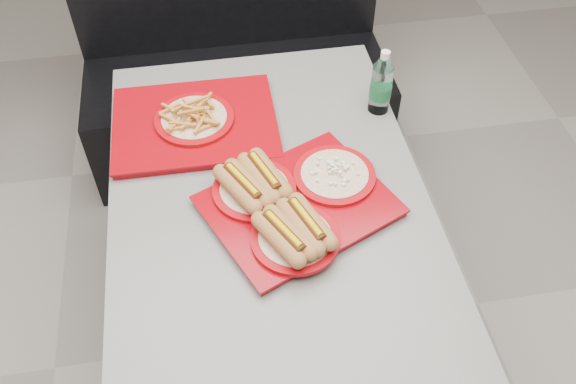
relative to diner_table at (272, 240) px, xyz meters
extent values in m
plane|color=gray|center=(0.00, 0.00, -0.58)|extent=(6.00, 6.00, 0.00)
cylinder|color=black|center=(0.00, 0.00, -0.56)|extent=(0.52, 0.52, 0.05)
cylinder|color=black|center=(0.00, 0.00, -0.20)|extent=(0.11, 0.11, 0.66)
cube|color=black|center=(0.00, 0.00, 0.12)|extent=(0.92, 1.42, 0.01)
cube|color=slate|center=(0.00, 0.00, 0.15)|extent=(0.90, 1.40, 0.04)
cube|color=black|center=(0.00, 1.02, -0.36)|extent=(1.30, 0.55, 0.45)
cube|color=#8E030B|center=(0.07, -0.03, 0.17)|extent=(0.58, 0.53, 0.02)
cube|color=#8E030B|center=(0.07, -0.03, 0.19)|extent=(0.60, 0.54, 0.01)
cylinder|color=#9B050B|center=(0.04, -0.16, 0.20)|extent=(0.24, 0.24, 0.01)
cylinder|color=silver|center=(0.04, -0.16, 0.21)|extent=(0.19, 0.19, 0.01)
cylinder|color=#9B050B|center=(-0.04, 0.03, 0.20)|extent=(0.24, 0.24, 0.01)
cylinder|color=silver|center=(-0.04, 0.03, 0.21)|extent=(0.19, 0.19, 0.01)
cylinder|color=#9B050B|center=(0.19, 0.05, 0.20)|extent=(0.24, 0.24, 0.01)
cylinder|color=silver|center=(0.19, 0.05, 0.21)|extent=(0.19, 0.19, 0.01)
cube|color=#8E030B|center=(-0.19, 0.35, 0.18)|extent=(0.50, 0.39, 0.02)
cube|color=#8E030B|center=(-0.19, 0.35, 0.19)|extent=(0.51, 0.40, 0.01)
cylinder|color=#9B050B|center=(-0.19, 0.35, 0.20)|extent=(0.25, 0.25, 0.01)
cylinder|color=silver|center=(-0.19, 0.35, 0.21)|extent=(0.20, 0.20, 0.01)
cylinder|color=silver|center=(0.41, 0.35, 0.25)|extent=(0.07, 0.07, 0.16)
cylinder|color=#165B2F|center=(0.41, 0.35, 0.24)|extent=(0.07, 0.07, 0.05)
cone|color=silver|center=(0.41, 0.35, 0.35)|extent=(0.07, 0.07, 0.04)
cylinder|color=silver|center=(0.41, 0.35, 0.38)|extent=(0.03, 0.03, 0.02)
camera|label=1|loc=(-0.14, -1.10, 1.47)|focal=38.00mm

